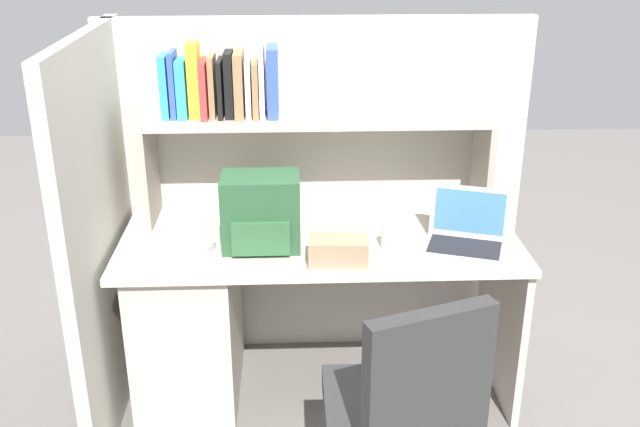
# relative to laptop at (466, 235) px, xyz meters

# --- Properties ---
(ground_plane) EXTENTS (8.00, 8.00, 0.00)m
(ground_plane) POSITION_rel_laptop_xyz_m (-0.57, 0.12, -0.78)
(ground_plane) COLOR slate
(desk) EXTENTS (1.60, 0.70, 0.73)m
(desk) POSITION_rel_laptop_xyz_m (-0.96, 0.12, -0.38)
(desk) COLOR beige
(desk) RESTS_ON ground_plane
(cubicle_partition_rear) EXTENTS (1.84, 0.05, 1.55)m
(cubicle_partition_rear) POSITION_rel_laptop_xyz_m (-0.57, 0.50, -0.01)
(cubicle_partition_rear) COLOR #B2ADA0
(cubicle_partition_rear) RESTS_ON ground_plane
(cubicle_partition_left) EXTENTS (0.05, 1.06, 1.55)m
(cubicle_partition_left) POSITION_rel_laptop_xyz_m (-1.42, 0.07, -0.01)
(cubicle_partition_left) COLOR #B2ADA0
(cubicle_partition_left) RESTS_ON ground_plane
(overhead_hutch) EXTENTS (1.44, 0.28, 0.45)m
(overhead_hutch) POSITION_rel_laptop_xyz_m (-0.57, 0.32, 0.30)
(overhead_hutch) COLOR gray
(overhead_hutch) RESTS_ON desk
(reference_books_on_shelf) EXTENTS (0.46, 0.19, 0.30)m
(reference_books_on_shelf) POSITION_rel_laptop_xyz_m (-0.95, 0.32, 0.53)
(reference_books_on_shelf) COLOR teal
(reference_books_on_shelf) RESTS_ON overhead_hutch
(laptop) EXTENTS (0.37, 0.33, 0.22)m
(laptop) POSITION_rel_laptop_xyz_m (0.00, 0.00, 0.00)
(laptop) COLOR #B7BABF
(laptop) RESTS_ON desk
(backpack) EXTENTS (0.30, 0.22, 0.29)m
(backpack) POSITION_rel_laptop_xyz_m (-0.80, 0.03, 0.09)
(backpack) COLOR #264C2D
(backpack) RESTS_ON desk
(computer_mouse) EXTENTS (0.10, 0.12, 0.03)m
(computer_mouse) POSITION_rel_laptop_xyz_m (-1.02, -0.02, -0.03)
(computer_mouse) COLOR silver
(computer_mouse) RESTS_ON desk
(paper_cup) EXTENTS (0.08, 0.08, 0.09)m
(paper_cup) POSITION_rel_laptop_xyz_m (-0.30, 0.00, -0.01)
(paper_cup) COLOR white
(paper_cup) RESTS_ON desk
(tissue_box) EXTENTS (0.23, 0.13, 0.10)m
(tissue_box) POSITION_rel_laptop_xyz_m (-0.51, -0.13, -0.00)
(tissue_box) COLOR #9E7F60
(tissue_box) RESTS_ON desk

